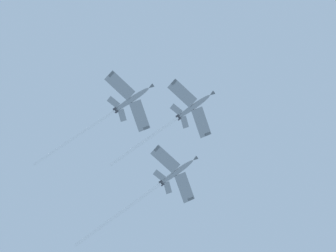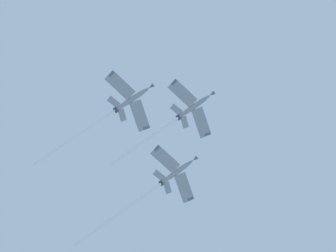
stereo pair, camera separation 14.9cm
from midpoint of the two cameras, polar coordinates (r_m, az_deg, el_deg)
The scene contains 3 objects.
jet_lead at distance 164.68m, azimuth 0.97°, elevation 0.84°, with size 25.59×31.05×10.84m.
jet_left_wing at distance 165.05m, azimuth -1.59°, elevation -6.51°, with size 28.88×35.85×13.23m.
jet_right_wing at distance 161.25m, azimuth -5.42°, elevation 1.67°, with size 27.09×33.97×11.32m.
Camera 2 is at (26.61, 3.28, 1.85)m, focal length 59.16 mm.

